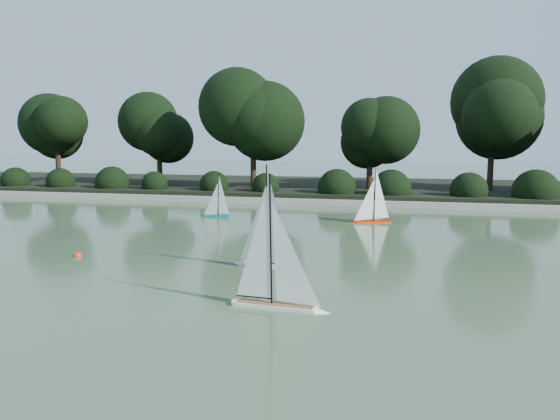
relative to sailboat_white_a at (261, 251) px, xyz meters
name	(u,v)px	position (x,y,z in m)	size (l,w,h in m)	color
ground	(243,277)	(-0.12, -0.62, -0.27)	(80.00, 80.00, 0.00)	#3C5332
pond_coping	(330,202)	(-0.12, 8.38, -0.18)	(40.00, 0.35, 0.18)	gray
far_bank	(345,189)	(-0.12, 12.38, -0.12)	(40.00, 8.00, 0.30)	black
tree_line	(377,120)	(1.11, 10.82, 2.37)	(26.31, 3.93, 4.39)	black
shrub_hedge	(334,188)	(-0.12, 9.28, 0.18)	(29.10, 1.10, 1.10)	black
sailboat_white_a	(261,251)	(0.00, 0.00, 0.00)	(1.21, 0.72, 1.74)	silver
sailboat_white_b	(283,287)	(0.80, -1.95, -0.01)	(1.27, 0.31, 1.73)	white
sailboat_orange	(370,213)	(1.31, 5.14, -0.05)	(1.02, 0.57, 1.45)	red
sailboat_teal	(215,210)	(-2.67, 5.14, -0.09)	(0.88, 0.22, 1.20)	#0B8390
race_buoy	(78,256)	(-3.34, 0.09, -0.27)	(0.14, 0.14, 0.14)	red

